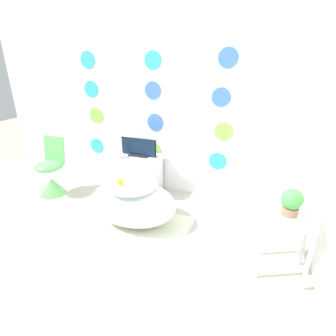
% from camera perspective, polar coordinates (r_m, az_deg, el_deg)
% --- Properties ---
extents(ground_plane, '(12.00, 12.00, 0.00)m').
position_cam_1_polar(ground_plane, '(2.58, -19.95, -20.15)').
color(ground_plane, '#BCB29E').
extents(wall_back_dotted, '(4.86, 0.05, 2.60)m').
position_cam_1_polar(wall_back_dotted, '(3.44, -3.26, 15.95)').
color(wall_back_dotted, white).
rests_on(wall_back_dotted, ground_plane).
extents(rug, '(1.35, 0.82, 0.01)m').
position_cam_1_polar(rug, '(2.99, -8.96, -12.09)').
color(rug, silver).
rests_on(rug, ground_plane).
extents(bathtub, '(0.98, 0.66, 0.47)m').
position_cam_1_polar(bathtub, '(2.93, -7.66, -7.45)').
color(bathtub, white).
rests_on(bathtub, ground_plane).
extents(rubber_duck, '(0.07, 0.07, 0.08)m').
position_cam_1_polar(rubber_duck, '(2.79, -10.31, -2.91)').
color(rubber_duck, yellow).
rests_on(rubber_duck, bathtub).
extents(chair, '(0.37, 0.37, 0.77)m').
position_cam_1_polar(chair, '(3.82, -24.04, -1.61)').
color(chair, '#66C166').
rests_on(chair, ground_plane).
extents(tv_cabinet, '(0.53, 0.39, 0.53)m').
position_cam_1_polar(tv_cabinet, '(3.54, -6.17, -1.35)').
color(tv_cabinet, silver).
rests_on(tv_cabinet, ground_plane).
extents(tv, '(0.49, 0.12, 0.24)m').
position_cam_1_polar(tv, '(3.42, -6.41, 4.26)').
color(tv, black).
rests_on(tv, tv_cabinet).
extents(vase, '(0.06, 0.06, 0.17)m').
position_cam_1_polar(vase, '(3.40, -10.80, 3.45)').
color(vase, white).
rests_on(vase, tv_cabinet).
extents(side_table, '(0.40, 0.35, 0.57)m').
position_cam_1_polar(side_table, '(2.35, 24.33, -11.77)').
color(side_table, silver).
rests_on(side_table, ground_plane).
extents(potted_plant_left, '(0.17, 0.17, 0.22)m').
position_cam_1_polar(potted_plant_left, '(2.23, 25.32, -6.58)').
color(potted_plant_left, '#8C6B4C').
rests_on(potted_plant_left, side_table).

